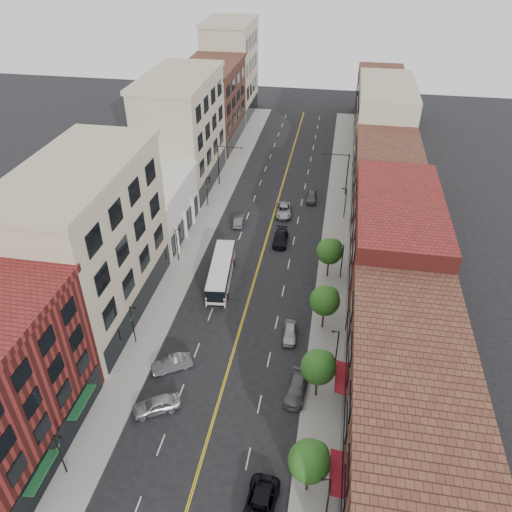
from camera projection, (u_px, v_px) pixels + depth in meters
The scene contains 37 objects.
ground at pixel (215, 415), 47.54m from camera, with size 220.00×220.00×0.00m, color black.
sidewalk_left at pixel (206, 222), 77.36m from camera, with size 4.00×110.00×0.15m, color gray.
sidewalk_right at pixel (336, 233), 74.51m from camera, with size 4.00×110.00×0.15m, color gray.
bldg_l_tanoffice at pixel (90, 246), 55.44m from camera, with size 10.00×22.00×18.00m, color tan.
bldg_l_white at pixel (151, 208), 72.89m from camera, with size 10.00×14.00×8.00m, color silver.
bldg_l_far_a at pixel (182, 134), 83.88m from camera, with size 10.00×20.00×18.00m, color tan.
bldg_l_far_b at pixel (212, 106), 100.98m from camera, with size 10.00×20.00×15.00m, color #572D22.
bldg_l_far_c at pixel (231, 70), 114.19m from camera, with size 10.00×16.00×20.00m, color tan.
bldg_r_near at pixel (407, 406), 42.29m from camera, with size 10.00×26.00×10.00m, color #572D22.
bldg_r_mid at pixel (394, 244), 61.23m from camera, with size 10.00×22.00×12.00m, color maroon.
bldg_r_far_a at pixel (386, 178), 78.85m from camera, with size 10.00×20.00×10.00m, color #572D22.
bldg_r_far_b at pixel (383, 121), 94.79m from camera, with size 10.00×22.00×14.00m, color tan.
bldg_r_far_c at pixel (379, 98), 111.88m from camera, with size 10.00×18.00×11.00m, color #572D22.
tree_r_0 at pixel (311, 460), 39.05m from camera, with size 3.40×3.40×5.59m.
tree_r_1 at pixel (319, 366), 47.18m from camera, with size 3.40×3.40×5.59m.
tree_r_2 at pixel (326, 300), 55.30m from camera, with size 3.40×3.40×5.59m.
tree_r_3 at pixel (330, 250), 63.43m from camera, with size 3.40×3.40×5.59m.
lamp_l_0 at pixel (60, 452), 40.93m from camera, with size 0.81×0.55×5.05m.
lamp_l_1 at pixel (133, 323), 53.93m from camera, with size 0.81×0.55×5.05m.
lamp_l_2 at pixel (177, 243), 66.93m from camera, with size 0.81×0.55×5.05m.
lamp_l_3 at pixel (207, 190), 79.92m from camera, with size 0.81×0.55×5.05m.
lamp_r_0 at pixel (328, 496), 37.80m from camera, with size 0.81×0.55×5.05m.
lamp_r_1 at pixel (337, 348), 50.80m from camera, with size 0.81×0.55×5.05m.
lamp_r_2 at pixel (342, 259), 63.80m from camera, with size 0.81×0.55×5.05m.
lamp_r_3 at pixel (345, 201), 76.80m from camera, with size 0.81×0.55×5.05m.
signal_mast_left at pixel (222, 161), 85.38m from camera, with size 4.49×0.18×7.20m.
signal_mast_right at pixel (343, 169), 82.45m from camera, with size 4.49×0.18×7.20m.
city_bus at pixel (221, 271), 63.96m from camera, with size 3.55×11.27×2.85m.
car_angle_a at pixel (156, 405), 47.57m from camera, with size 1.85×4.60×1.57m, color #9A9DA1.
car_angle_b at pixel (172, 364), 52.04m from camera, with size 1.47×4.21×1.39m, color #A6A8AE.
car_parked_near at pixel (260, 506), 39.44m from camera, with size 2.46×5.34×1.48m, color black.
car_parked_mid at pixel (297, 389), 49.28m from camera, with size 1.92×4.72×1.37m, color #55565B.
car_parked_far at pixel (290, 333), 55.93m from camera, with size 1.59×3.95×1.35m, color #9C9FA3.
car_lane_behind at pixel (239, 221), 76.50m from camera, with size 1.36×3.90×1.29m, color #444448.
car_lane_a at pixel (281, 238), 72.20m from camera, with size 1.99×4.89×1.42m, color black.
car_lane_b at pixel (284, 210), 79.06m from camera, with size 2.33×5.06×1.41m, color #9B9CA2.
car_lane_c at pixel (312, 197), 82.83m from camera, with size 1.69×4.19×1.43m, color #46464B.
Camera 1 is at (9.18, -29.49, 39.40)m, focal length 35.00 mm.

